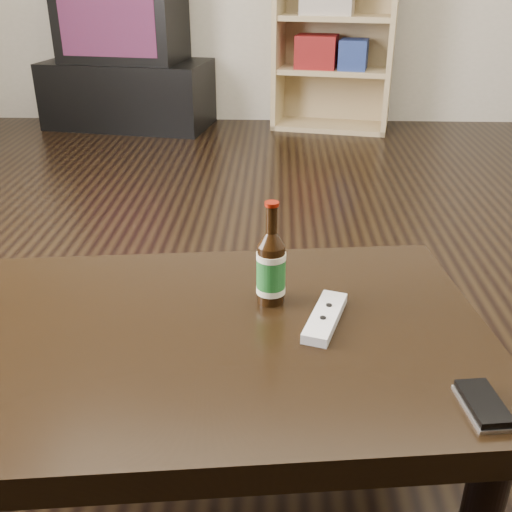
{
  "coord_description": "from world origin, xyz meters",
  "views": [
    {
      "loc": [
        -0.12,
        -1.52,
        1.06
      ],
      "look_at": [
        -0.16,
        -0.47,
        0.54
      ],
      "focal_mm": 42.0,
      "sensor_mm": 36.0,
      "label": 1
    }
  ],
  "objects_px": {
    "tv": "(122,15)",
    "coffee_table": "(180,357)",
    "tv_stand": "(129,94)",
    "remote": "(325,317)",
    "phone": "(483,405)",
    "bookshelf": "(335,12)",
    "beer_bottle": "(271,268)"
  },
  "relations": [
    {
      "from": "tv_stand",
      "to": "beer_bottle",
      "type": "relative_size",
      "value": 5.26
    },
    {
      "from": "coffee_table",
      "to": "remote",
      "type": "height_order",
      "value": "remote"
    },
    {
      "from": "bookshelf",
      "to": "coffee_table",
      "type": "bearing_deg",
      "value": -87.68
    },
    {
      "from": "beer_bottle",
      "to": "remote",
      "type": "height_order",
      "value": "beer_bottle"
    },
    {
      "from": "tv",
      "to": "phone",
      "type": "relative_size",
      "value": 7.6
    },
    {
      "from": "bookshelf",
      "to": "phone",
      "type": "xyz_separation_m",
      "value": [
        -0.05,
        -3.59,
        -0.32
      ]
    },
    {
      "from": "tv",
      "to": "coffee_table",
      "type": "xyz_separation_m",
      "value": [
        0.89,
        -3.37,
        -0.37
      ]
    },
    {
      "from": "coffee_table",
      "to": "phone",
      "type": "height_order",
      "value": "phone"
    },
    {
      "from": "remote",
      "to": "bookshelf",
      "type": "bearing_deg",
      "value": 102.76
    },
    {
      "from": "tv",
      "to": "phone",
      "type": "distance_m",
      "value": 3.85
    },
    {
      "from": "bookshelf",
      "to": "remote",
      "type": "bearing_deg",
      "value": -83.14
    },
    {
      "from": "bookshelf",
      "to": "coffee_table",
      "type": "relative_size",
      "value": 1.19
    },
    {
      "from": "tv_stand",
      "to": "beer_bottle",
      "type": "distance_m",
      "value": 3.44
    },
    {
      "from": "tv",
      "to": "coffee_table",
      "type": "relative_size",
      "value": 0.7
    },
    {
      "from": "tv",
      "to": "coffee_table",
      "type": "distance_m",
      "value": 3.51
    },
    {
      "from": "coffee_table",
      "to": "phone",
      "type": "relative_size",
      "value": 10.82
    },
    {
      "from": "tv",
      "to": "phone",
      "type": "xyz_separation_m",
      "value": [
        1.39,
        -3.57,
        -0.3
      ]
    },
    {
      "from": "phone",
      "to": "tv",
      "type": "bearing_deg",
      "value": 104.15
    },
    {
      "from": "phone",
      "to": "bookshelf",
      "type": "bearing_deg",
      "value": 82.12
    },
    {
      "from": "coffee_table",
      "to": "tv_stand",
      "type": "bearing_deg",
      "value": 104.76
    },
    {
      "from": "tv",
      "to": "bookshelf",
      "type": "xyz_separation_m",
      "value": [
        1.44,
        0.01,
        0.02
      ]
    },
    {
      "from": "tv_stand",
      "to": "bookshelf",
      "type": "bearing_deg",
      "value": 10.23
    },
    {
      "from": "coffee_table",
      "to": "beer_bottle",
      "type": "height_order",
      "value": "beer_bottle"
    },
    {
      "from": "tv",
      "to": "coffee_table",
      "type": "height_order",
      "value": "tv"
    },
    {
      "from": "beer_bottle",
      "to": "phone",
      "type": "distance_m",
      "value": 0.47
    },
    {
      "from": "coffee_table",
      "to": "remote",
      "type": "distance_m",
      "value": 0.29
    },
    {
      "from": "tv_stand",
      "to": "coffee_table",
      "type": "xyz_separation_m",
      "value": [
        0.89,
        -3.38,
        0.15
      ]
    },
    {
      "from": "bookshelf",
      "to": "coffee_table",
      "type": "xyz_separation_m",
      "value": [
        -0.55,
        -3.39,
        -0.39
      ]
    },
    {
      "from": "remote",
      "to": "tv_stand",
      "type": "bearing_deg",
      "value": 126.72
    },
    {
      "from": "tv_stand",
      "to": "remote",
      "type": "bearing_deg",
      "value": -60.95
    },
    {
      "from": "phone",
      "to": "remote",
      "type": "distance_m",
      "value": 0.33
    },
    {
      "from": "bookshelf",
      "to": "phone",
      "type": "bearing_deg",
      "value": -79.22
    }
  ]
}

